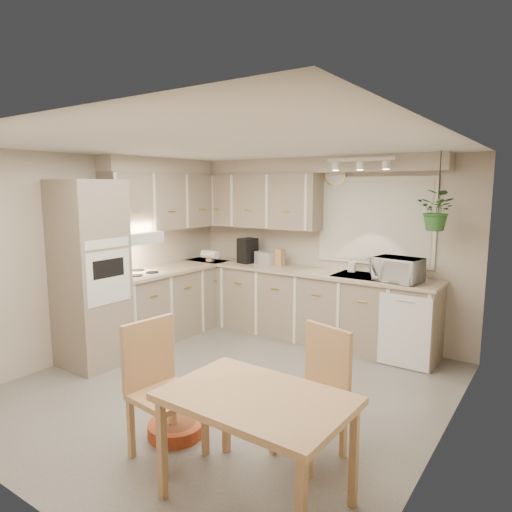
{
  "coord_description": "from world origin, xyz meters",
  "views": [
    {
      "loc": [
        2.71,
        -3.46,
        2.02
      ],
      "look_at": [
        -0.05,
        0.55,
        1.28
      ],
      "focal_mm": 32.0,
      "sensor_mm": 36.0,
      "label": 1
    }
  ],
  "objects_px": {
    "microwave": "(398,267)",
    "chair_left": "(167,392)",
    "chair_back": "(309,395)",
    "braided_rug": "(237,387)",
    "dining_table": "(256,449)",
    "pet_bed": "(176,429)"
  },
  "relations": [
    {
      "from": "chair_back",
      "to": "braided_rug",
      "type": "relative_size",
      "value": 0.81
    },
    {
      "from": "chair_left",
      "to": "braided_rug",
      "type": "height_order",
      "value": "chair_left"
    },
    {
      "from": "dining_table",
      "to": "pet_bed",
      "type": "height_order",
      "value": "dining_table"
    },
    {
      "from": "braided_rug",
      "to": "pet_bed",
      "type": "relative_size",
      "value": 2.59
    },
    {
      "from": "chair_left",
      "to": "braided_rug",
      "type": "xyz_separation_m",
      "value": [
        -0.29,
        1.25,
        -0.51
      ]
    },
    {
      "from": "chair_left",
      "to": "microwave",
      "type": "height_order",
      "value": "microwave"
    },
    {
      "from": "dining_table",
      "to": "chair_left",
      "type": "distance_m",
      "value": 0.85
    },
    {
      "from": "microwave",
      "to": "chair_left",
      "type": "bearing_deg",
      "value": -96.6
    },
    {
      "from": "chair_back",
      "to": "microwave",
      "type": "bearing_deg",
      "value": -72.84
    },
    {
      "from": "chair_back",
      "to": "pet_bed",
      "type": "bearing_deg",
      "value": 34.39
    },
    {
      "from": "microwave",
      "to": "chair_back",
      "type": "bearing_deg",
      "value": -79.4
    },
    {
      "from": "braided_rug",
      "to": "microwave",
      "type": "height_order",
      "value": "microwave"
    },
    {
      "from": "dining_table",
      "to": "microwave",
      "type": "relative_size",
      "value": 2.28
    },
    {
      "from": "dining_table",
      "to": "chair_back",
      "type": "relative_size",
      "value": 1.19
    },
    {
      "from": "chair_left",
      "to": "braided_rug",
      "type": "bearing_deg",
      "value": -160.3
    },
    {
      "from": "dining_table",
      "to": "braided_rug",
      "type": "height_order",
      "value": "dining_table"
    },
    {
      "from": "braided_rug",
      "to": "microwave",
      "type": "xyz_separation_m",
      "value": [
        1.07,
        1.66,
        1.11
      ]
    },
    {
      "from": "braided_rug",
      "to": "microwave",
      "type": "bearing_deg",
      "value": 57.01
    },
    {
      "from": "dining_table",
      "to": "chair_left",
      "type": "height_order",
      "value": "chair_left"
    },
    {
      "from": "pet_bed",
      "to": "microwave",
      "type": "xyz_separation_m",
      "value": [
        0.95,
        2.66,
        1.06
      ]
    },
    {
      "from": "dining_table",
      "to": "chair_back",
      "type": "height_order",
      "value": "chair_back"
    },
    {
      "from": "dining_table",
      "to": "microwave",
      "type": "height_order",
      "value": "microwave"
    }
  ]
}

